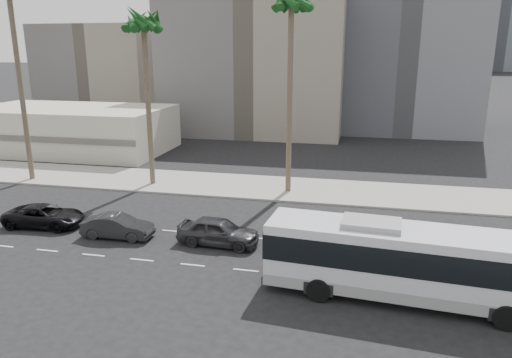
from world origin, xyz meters
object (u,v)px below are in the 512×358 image
(car_b, at_px, (118,226))
(palm_near, at_px, (291,6))
(car_a, at_px, (218,231))
(city_bus, at_px, (406,260))
(car_c, at_px, (45,216))
(palm_mid, at_px, (144,26))

(car_b, bearing_deg, palm_near, -38.37)
(car_a, relative_size, palm_near, 0.31)
(car_a, relative_size, car_b, 1.11)
(palm_near, bearing_deg, city_bus, -63.49)
(car_c, distance_m, palm_near, 22.99)
(palm_near, bearing_deg, car_a, -102.02)
(city_bus, bearing_deg, palm_near, 121.37)
(car_c, bearing_deg, car_a, -96.75)
(car_c, bearing_deg, car_b, -102.18)
(car_a, distance_m, palm_near, 18.10)
(car_c, distance_m, palm_mid, 16.76)
(city_bus, xyz_separation_m, car_a, (-10.42, 4.36, -1.13))
(car_a, height_order, car_c, car_a)
(palm_near, relative_size, palm_mid, 1.10)
(city_bus, bearing_deg, car_b, 171.34)
(car_c, bearing_deg, palm_mid, -18.97)
(city_bus, distance_m, car_b, 17.41)
(palm_mid, bearing_deg, car_b, -75.93)
(car_a, xyz_separation_m, car_c, (-12.18, 0.47, -0.12))
(car_b, distance_m, palm_mid, 17.28)
(city_bus, height_order, palm_mid, palm_mid)
(palm_near, bearing_deg, car_c, -142.78)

